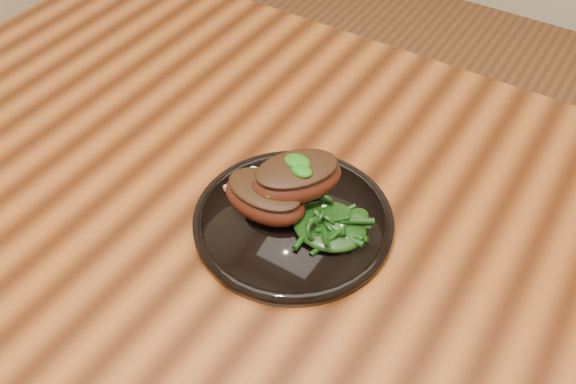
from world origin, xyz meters
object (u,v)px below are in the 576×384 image
(desk, at_px, (373,280))
(lamb_chop_front, at_px, (264,197))
(greens_heap, at_px, (330,222))
(plate, at_px, (293,221))

(desk, xyz_separation_m, lamb_chop_front, (-0.14, -0.05, 0.12))
(desk, bearing_deg, greens_heap, -148.29)
(lamb_chop_front, xyz_separation_m, greens_heap, (0.09, 0.01, -0.01))
(desk, bearing_deg, plate, -160.02)
(lamb_chop_front, bearing_deg, desk, 18.28)
(greens_heap, bearing_deg, plate, -174.81)
(plate, bearing_deg, desk, 19.98)
(desk, height_order, greens_heap, greens_heap)
(desk, bearing_deg, lamb_chop_front, -161.72)
(desk, distance_m, lamb_chop_front, 0.19)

